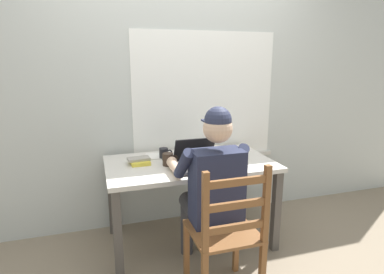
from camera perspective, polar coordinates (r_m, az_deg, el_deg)
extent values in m
plane|color=gray|center=(2.96, -0.38, -17.78)|extent=(8.00, 8.00, 0.00)
cube|color=beige|center=(2.99, -3.07, 8.94)|extent=(6.00, 0.04, 2.60)
cube|color=white|center=(3.06, 2.36, 7.26)|extent=(1.38, 0.01, 1.18)
cube|color=beige|center=(3.18, 2.29, -3.74)|extent=(1.44, 0.06, 0.04)
cube|color=beige|center=(2.66, -0.41, -4.74)|extent=(1.36, 0.78, 0.03)
cube|color=#4C4742|center=(2.40, -12.99, -16.67)|extent=(0.06, 0.06, 0.69)
cube|color=#4C4742|center=(2.76, 14.65, -12.61)|extent=(0.06, 0.06, 0.69)
cube|color=#4C4742|center=(3.01, -14.05, -10.31)|extent=(0.06, 0.06, 0.69)
cube|color=#4C4742|center=(3.30, 8.44, -7.86)|extent=(0.06, 0.06, 0.69)
cube|color=#232842|center=(2.16, 4.39, -8.78)|extent=(0.34, 0.20, 0.50)
sphere|color=#DBB293|center=(2.04, 4.59, 1.54)|extent=(0.19, 0.19, 0.19)
sphere|color=#282D47|center=(2.03, 4.62, 2.98)|extent=(0.17, 0.17, 0.17)
cube|color=#282D47|center=(2.11, 3.75, 2.88)|extent=(0.13, 0.10, 0.01)
cylinder|color=#38383D|center=(2.40, 0.44, -12.83)|extent=(0.13, 0.40, 0.13)
cylinder|color=#38383D|center=(2.46, 4.53, -12.24)|extent=(0.13, 0.40, 0.13)
cylinder|color=#38383D|center=(2.68, -0.92, -15.52)|extent=(0.10, 0.10, 0.47)
cylinder|color=#38383D|center=(2.73, 2.83, -14.96)|extent=(0.10, 0.10, 0.47)
cylinder|color=#232842|center=(2.13, -1.47, -4.77)|extent=(0.10, 0.24, 0.25)
cylinder|color=#DBB293|center=(2.37, -2.98, -5.40)|extent=(0.07, 0.28, 0.07)
sphere|color=#DBB293|center=(2.50, -3.56, -4.38)|extent=(0.08, 0.08, 0.08)
cylinder|color=#232842|center=(2.26, 8.35, -3.78)|extent=(0.10, 0.24, 0.25)
cylinder|color=#DBB293|center=(2.49, 5.99, -4.49)|extent=(0.07, 0.28, 0.07)
sphere|color=#DBB293|center=(2.61, 4.58, -3.62)|extent=(0.08, 0.08, 0.08)
cube|color=brown|center=(2.17, 5.48, -16.28)|extent=(0.42, 0.42, 0.02)
cube|color=brown|center=(2.51, 7.81, -18.16)|extent=(0.04, 0.04, 0.45)
cube|color=brown|center=(2.39, -0.99, -19.74)|extent=(0.04, 0.04, 0.45)
cube|color=brown|center=(1.99, 12.98, -11.47)|extent=(0.04, 0.04, 0.48)
cube|color=brown|center=(1.84, 2.37, -13.25)|extent=(0.04, 0.04, 0.48)
cube|color=brown|center=(1.96, 7.78, -15.54)|extent=(0.36, 0.02, 0.04)
cube|color=brown|center=(1.89, 7.92, -11.83)|extent=(0.36, 0.02, 0.04)
cube|color=brown|center=(1.84, 8.06, -7.88)|extent=(0.36, 0.02, 0.04)
cube|color=black|center=(2.47, 1.54, -5.63)|extent=(0.33, 0.23, 0.02)
cube|color=#2B2B2D|center=(2.46, 1.54, -5.42)|extent=(0.29, 0.17, 0.00)
cube|color=black|center=(2.58, 0.39, -2.26)|extent=(0.33, 0.11, 0.20)
cube|color=#99A8B2|center=(2.58, 0.39, -2.26)|extent=(0.29, 0.09, 0.17)
ellipsoid|color=black|center=(2.57, 5.98, -4.70)|extent=(0.06, 0.10, 0.03)
cylinder|color=beige|center=(2.76, 4.45, -2.69)|extent=(0.09, 0.09, 0.10)
torus|color=beige|center=(2.77, 5.52, -2.49)|extent=(0.05, 0.01, 0.05)
cylinder|color=#38281E|center=(2.56, -4.29, -3.97)|extent=(0.08, 0.08, 0.10)
torus|color=#38281E|center=(2.57, -3.11, -3.77)|extent=(0.05, 0.01, 0.05)
cylinder|color=black|center=(2.73, -5.04, -2.93)|extent=(0.07, 0.07, 0.09)
torus|color=black|center=(2.74, -4.03, -2.76)|extent=(0.05, 0.01, 0.05)
cube|color=gold|center=(2.63, -9.16, -4.43)|extent=(0.15, 0.14, 0.03)
cube|color=gray|center=(2.63, -9.42, -3.82)|extent=(0.18, 0.12, 0.02)
cube|color=white|center=(2.79, -6.30, -3.46)|extent=(0.25, 0.22, 0.01)
cube|color=#C63D33|center=(2.89, 7.15, -3.00)|extent=(0.14, 0.10, 0.00)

